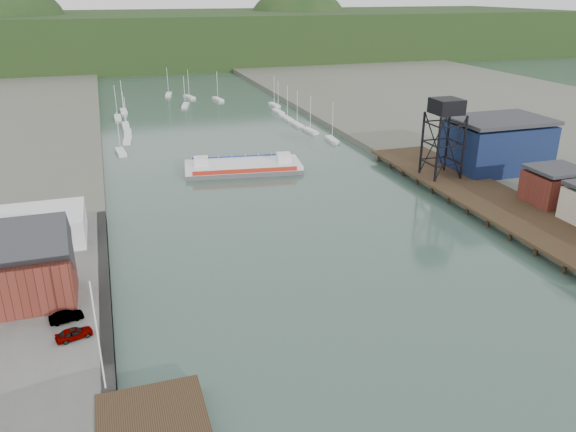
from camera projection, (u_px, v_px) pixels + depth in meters
ground at (448, 396)px, 56.99m from camera, size 600.00×600.00×0.00m
east_land at (576, 140)px, 153.80m from camera, size 120.00×400.00×3.20m
west_quay at (39, 350)px, 62.87m from camera, size 16.00×80.00×1.60m
east_pier at (486, 196)px, 106.51m from camera, size 14.00×70.00×2.45m
harbor_building at (21, 271)px, 69.12m from camera, size 12.20×8.20×8.90m
white_shed at (24, 229)px, 87.01m from camera, size 18.00×12.00×4.50m
flagpole at (98, 337)px, 53.50m from camera, size 0.16×0.16×12.00m
lift_tower at (446, 111)px, 112.22m from camera, size 6.50×6.50×16.00m
blue_shed at (497, 145)px, 121.50m from camera, size 20.50×14.50×11.30m
marina_sailboats at (206, 117)px, 178.90m from camera, size 57.71×92.65×0.90m
distant_hills at (146, 42)px, 317.50m from camera, size 500.00×120.00×80.00m
chain_ferry at (243, 167)px, 126.79m from camera, size 27.11×13.83×3.73m
car_west_a at (74, 333)px, 63.37m from camera, size 4.31×2.61×1.37m
car_west_b at (66, 317)px, 66.68m from camera, size 4.05×2.08×1.27m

